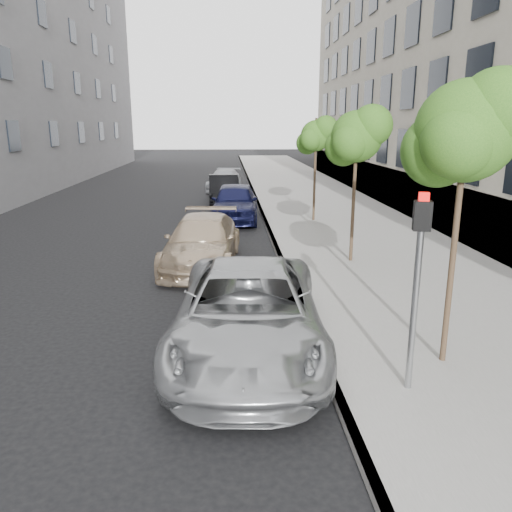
{
  "coord_description": "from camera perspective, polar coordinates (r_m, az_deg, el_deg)",
  "views": [
    {
      "loc": [
        -0.45,
        -6.11,
        4.04
      ],
      "look_at": [
        0.11,
        3.51,
        1.5
      ],
      "focal_mm": 35.0,
      "sensor_mm": 36.0,
      "label": 1
    }
  ],
  "objects": [
    {
      "name": "sedan_black",
      "position": [
        26.72,
        -3.7,
        7.63
      ],
      "size": [
        1.69,
        4.48,
        1.46
      ],
      "primitive_type": "imported",
      "rotation": [
        0.0,
        0.0,
        0.03
      ],
      "color": "black",
      "rests_on": "ground"
    },
    {
      "name": "tree_near",
      "position": [
        8.46,
        23.04,
        13.03
      ],
      "size": [
        1.86,
        1.66,
        4.73
      ],
      "color": "#38281C",
      "rests_on": "sidewalk"
    },
    {
      "name": "minivan",
      "position": [
        9.01,
        -0.91,
        -6.42
      ],
      "size": [
        2.99,
        5.82,
        1.57
      ],
      "primitive_type": "imported",
      "rotation": [
        0.0,
        0.0,
        -0.07
      ],
      "color": "#A1A4A6",
      "rests_on": "ground"
    },
    {
      "name": "tree_far",
      "position": [
        20.95,
        6.93,
        13.49
      ],
      "size": [
        1.61,
        1.41,
        4.26
      ],
      "color": "#38281C",
      "rests_on": "sidewalk"
    },
    {
      "name": "curb",
      "position": [
        30.42,
        -0.29,
        7.28
      ],
      "size": [
        0.15,
        72.0,
        0.14
      ],
      "primitive_type": "cube",
      "color": "#9E9B93",
      "rests_on": "ground"
    },
    {
      "name": "ground",
      "position": [
        7.34,
        0.76,
        -18.62
      ],
      "size": [
        160.0,
        160.0,
        0.0
      ],
      "primitive_type": "plane",
      "color": "black",
      "rests_on": "ground"
    },
    {
      "name": "signal_pole",
      "position": [
        7.55,
        17.99,
        -1.49
      ],
      "size": [
        0.27,
        0.23,
        3.0
      ],
      "rotation": [
        0.0,
        0.0,
        -0.22
      ],
      "color": "#939699",
      "rests_on": "sidewalk"
    },
    {
      "name": "sedan_blue",
      "position": [
        21.57,
        -2.42,
        6.15
      ],
      "size": [
        2.19,
        4.85,
        1.62
      ],
      "primitive_type": "imported",
      "rotation": [
        0.0,
        0.0,
        -0.06
      ],
      "color": "black",
      "rests_on": "ground"
    },
    {
      "name": "sedan_rear",
      "position": [
        31.75,
        -3.63,
        8.63
      ],
      "size": [
        2.43,
        4.71,
        1.3
      ],
      "primitive_type": "imported",
      "rotation": [
        0.0,
        0.0,
        -0.14
      ],
      "color": "#9DA0A5",
      "rests_on": "ground"
    },
    {
      "name": "tree_mid",
      "position": [
        14.59,
        11.54,
        13.25
      ],
      "size": [
        1.76,
        1.56,
        4.46
      ],
      "color": "#38281C",
      "rests_on": "sidewalk"
    },
    {
      "name": "suv",
      "position": [
        14.7,
        -6.18,
        1.62
      ],
      "size": [
        2.45,
        5.11,
        1.44
      ],
      "primitive_type": "imported",
      "rotation": [
        0.0,
        0.0,
        -0.09
      ],
      "color": "tan",
      "rests_on": "ground"
    },
    {
      "name": "sidewalk",
      "position": [
        30.74,
        5.59,
        7.29
      ],
      "size": [
        6.4,
        72.0,
        0.14
      ],
      "primitive_type": "cube",
      "color": "gray",
      "rests_on": "ground"
    }
  ]
}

